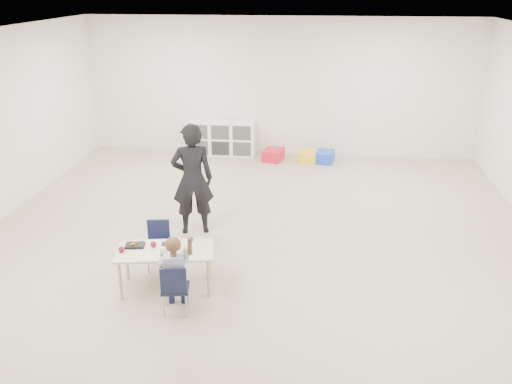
# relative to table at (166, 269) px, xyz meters

# --- Properties ---
(room) EXTENTS (9.00, 9.02, 2.80)m
(room) POSITION_rel_table_xyz_m (0.91, 1.10, 1.14)
(room) COLOR #B7AC8D
(room) RESTS_ON ground
(table) EXTENTS (1.20, 0.74, 0.51)m
(table) POSITION_rel_table_xyz_m (0.00, 0.00, 0.00)
(table) COLOR beige
(table) RESTS_ON ground
(chair_near) EXTENTS (0.34, 0.33, 0.62)m
(chair_near) POSITION_rel_table_xyz_m (0.23, -0.47, 0.05)
(chair_near) COLOR #111633
(chair_near) RESTS_ON ground
(chair_far) EXTENTS (0.34, 0.33, 0.62)m
(chair_far) POSITION_rel_table_xyz_m (-0.23, 0.47, 0.05)
(chair_far) COLOR #111633
(chair_far) RESTS_ON ground
(child) EXTENTS (0.48, 0.48, 0.97)m
(child) POSITION_rel_table_xyz_m (0.23, -0.47, 0.22)
(child) COLOR #B8CFF9
(child) RESTS_ON chair_near
(lunch_tray_near) EXTENTS (0.24, 0.19, 0.03)m
(lunch_tray_near) POSITION_rel_table_xyz_m (0.05, 0.08, 0.27)
(lunch_tray_near) COLOR black
(lunch_tray_near) RESTS_ON table
(lunch_tray_far) EXTENTS (0.24, 0.19, 0.03)m
(lunch_tray_far) POSITION_rel_table_xyz_m (-0.37, 0.04, 0.27)
(lunch_tray_far) COLOR black
(lunch_tray_far) RESTS_ON table
(milk_carton) EXTENTS (0.08, 0.08, 0.10)m
(milk_carton) POSITION_rel_table_xyz_m (0.03, -0.15, 0.30)
(milk_carton) COLOR white
(milk_carton) RESTS_ON table
(bread_roll) EXTENTS (0.09, 0.09, 0.07)m
(bread_roll) POSITION_rel_table_xyz_m (0.27, -0.03, 0.29)
(bread_roll) COLOR tan
(bread_roll) RESTS_ON table
(apple_near) EXTENTS (0.07, 0.07, 0.07)m
(apple_near) POSITION_rel_table_xyz_m (-0.15, 0.05, 0.29)
(apple_near) COLOR maroon
(apple_near) RESTS_ON table
(apple_far) EXTENTS (0.07, 0.07, 0.07)m
(apple_far) POSITION_rel_table_xyz_m (-0.48, -0.12, 0.29)
(apple_far) COLOR maroon
(apple_far) RESTS_ON table
(cubby_shelf) EXTENTS (1.40, 0.40, 0.70)m
(cubby_shelf) POSITION_rel_table_xyz_m (-0.29, 5.38, 0.09)
(cubby_shelf) COLOR white
(cubby_shelf) RESTS_ON ground
(adult) EXTENTS (0.67, 0.53, 1.63)m
(adult) POSITION_rel_table_xyz_m (-0.03, 1.58, 0.55)
(adult) COLOR black
(adult) RESTS_ON ground
(bin_red) EXTENTS (0.45, 0.53, 0.23)m
(bin_red) POSITION_rel_table_xyz_m (0.83, 5.08, -0.15)
(bin_red) COLOR red
(bin_red) RESTS_ON ground
(bin_yellow) EXTENTS (0.43, 0.50, 0.22)m
(bin_yellow) POSITION_rel_table_xyz_m (1.56, 5.08, -0.15)
(bin_yellow) COLOR yellow
(bin_yellow) RESTS_ON ground
(bin_blue) EXTENTS (0.41, 0.50, 0.22)m
(bin_blue) POSITION_rel_table_xyz_m (1.88, 5.08, -0.15)
(bin_blue) COLOR blue
(bin_blue) RESTS_ON ground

